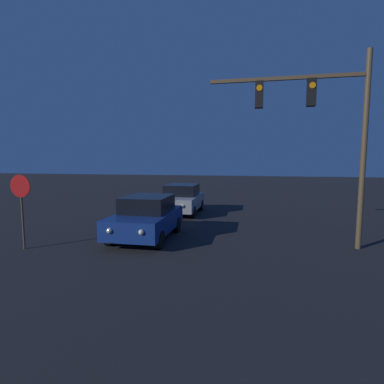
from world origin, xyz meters
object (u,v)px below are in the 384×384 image
Objects in this scene: car_near at (146,217)px; traffic_signal_mast at (323,119)px; stop_sign at (21,197)px; car_far at (181,199)px.

traffic_signal_mast reaches higher than car_near.
car_near is 7.21m from traffic_signal_mast.
traffic_signal_mast reaches higher than stop_sign.
car_near is 4.32m from stop_sign.
stop_sign is at bearing -166.20° from traffic_signal_mast.
car_far is at bearing 139.47° from traffic_signal_mast.
car_near is 0.61× the size of traffic_signal_mast.
car_far is (0.02, 5.51, 0.00)m from car_near.
car_far is 0.61× the size of traffic_signal_mast.
traffic_signal_mast is at bearing -179.26° from car_near.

